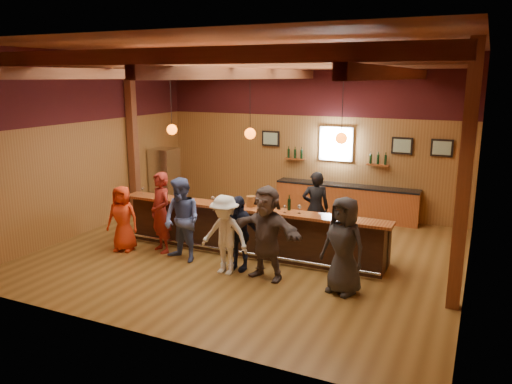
% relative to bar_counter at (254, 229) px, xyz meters
% --- Properties ---
extents(room, '(9.04, 9.00, 4.52)m').
position_rel_bar_counter_xyz_m(room, '(-0.02, -0.09, 2.69)').
color(room, brown).
rests_on(room, ground).
extents(bar_counter, '(6.30, 1.07, 1.11)m').
position_rel_bar_counter_xyz_m(bar_counter, '(0.00, 0.00, 0.00)').
color(bar_counter, black).
rests_on(bar_counter, ground).
extents(back_bar_cabinet, '(4.00, 0.52, 0.95)m').
position_rel_bar_counter_xyz_m(back_bar_cabinet, '(1.18, 3.57, -0.05)').
color(back_bar_cabinet, brown).
rests_on(back_bar_cabinet, ground).
extents(window, '(0.95, 0.09, 0.95)m').
position_rel_bar_counter_xyz_m(window, '(0.78, 3.80, 1.53)').
color(window, silver).
rests_on(window, room).
extents(framed_pictures, '(5.35, 0.05, 0.45)m').
position_rel_bar_counter_xyz_m(framed_pictures, '(1.65, 3.79, 1.58)').
color(framed_pictures, black).
rests_on(framed_pictures, room).
extents(wine_shelves, '(3.00, 0.18, 0.30)m').
position_rel_bar_counter_xyz_m(wine_shelves, '(0.78, 3.73, 1.10)').
color(wine_shelves, brown).
rests_on(wine_shelves, room).
extents(pendant_lights, '(4.24, 0.24, 1.37)m').
position_rel_bar_counter_xyz_m(pendant_lights, '(-0.02, -0.15, 2.19)').
color(pendant_lights, black).
rests_on(pendant_lights, room).
extents(stainless_fridge, '(0.70, 0.70, 1.80)m').
position_rel_bar_counter_xyz_m(stainless_fridge, '(-4.12, 2.45, 0.38)').
color(stainless_fridge, silver).
rests_on(stainless_fridge, ground).
extents(customer_orange, '(0.82, 0.63, 1.51)m').
position_rel_bar_counter_xyz_m(customer_orange, '(-2.73, -1.20, 0.23)').
color(customer_orange, red).
rests_on(customer_orange, ground).
extents(customer_redvest, '(0.80, 0.70, 1.83)m').
position_rel_bar_counter_xyz_m(customer_redvest, '(-1.89, -0.90, 0.39)').
color(customer_redvest, maroon).
rests_on(customer_redvest, ground).
extents(customer_denim, '(1.02, 0.88, 1.82)m').
position_rel_bar_counter_xyz_m(customer_denim, '(-1.14, -1.19, 0.39)').
color(customer_denim, '#4B5B96').
rests_on(customer_denim, ground).
extents(customer_white, '(1.09, 0.68, 1.63)m').
position_rel_bar_counter_xyz_m(customer_white, '(0.04, -1.45, 0.29)').
color(customer_white, white).
rests_on(customer_white, ground).
extents(customer_navy, '(0.93, 0.43, 1.56)m').
position_rel_bar_counter_xyz_m(customer_navy, '(0.18, -1.12, 0.26)').
color(customer_navy, '#191D32').
rests_on(customer_navy, ground).
extents(customer_brown, '(1.80, 0.85, 1.87)m').
position_rel_bar_counter_xyz_m(customer_brown, '(0.88, -1.31, 0.41)').
color(customer_brown, '#554744').
rests_on(customer_brown, ground).
extents(customer_dark, '(1.03, 0.84, 1.81)m').
position_rel_bar_counter_xyz_m(customer_dark, '(2.43, -1.35, 0.38)').
color(customer_dark, '#2B2A2D').
rests_on(customer_dark, ground).
extents(bartender, '(0.74, 0.62, 1.75)m').
position_rel_bar_counter_xyz_m(bartender, '(1.09, 1.09, 0.35)').
color(bartender, black).
rests_on(bartender, ground).
extents(ice_bucket, '(0.21, 0.21, 0.23)m').
position_rel_bar_counter_xyz_m(ice_bucket, '(0.04, -0.23, 0.70)').
color(ice_bucket, brown).
rests_on(ice_bucket, bar_counter).
extents(bottle_a, '(0.07, 0.07, 0.31)m').
position_rel_bar_counter_xyz_m(bottle_a, '(0.42, -0.17, 0.71)').
color(bottle_a, black).
rests_on(bottle_a, bar_counter).
extents(bottle_b, '(0.07, 0.07, 0.33)m').
position_rel_bar_counter_xyz_m(bottle_b, '(0.91, -0.17, 0.72)').
color(bottle_b, black).
rests_on(bottle_b, bar_counter).
extents(glass_a, '(0.08, 0.08, 0.17)m').
position_rel_bar_counter_xyz_m(glass_a, '(-2.84, -0.27, 0.71)').
color(glass_a, silver).
rests_on(glass_a, bar_counter).
extents(glass_b, '(0.08, 0.08, 0.19)m').
position_rel_bar_counter_xyz_m(glass_b, '(-2.24, -0.40, 0.72)').
color(glass_b, silver).
rests_on(glass_b, bar_counter).
extents(glass_c, '(0.07, 0.07, 0.17)m').
position_rel_bar_counter_xyz_m(glass_c, '(-1.56, -0.33, 0.71)').
color(glass_c, silver).
rests_on(glass_c, bar_counter).
extents(glass_d, '(0.08, 0.08, 0.19)m').
position_rel_bar_counter_xyz_m(glass_d, '(-0.81, -0.41, 0.72)').
color(glass_d, silver).
rests_on(glass_d, bar_counter).
extents(glass_e, '(0.09, 0.09, 0.20)m').
position_rel_bar_counter_xyz_m(glass_e, '(-0.41, -0.28, 0.73)').
color(glass_e, silver).
rests_on(glass_e, bar_counter).
extents(glass_f, '(0.07, 0.07, 0.16)m').
position_rel_bar_counter_xyz_m(glass_f, '(0.90, -0.38, 0.70)').
color(glass_f, silver).
rests_on(glass_f, bar_counter).
extents(glass_g, '(0.09, 0.09, 0.19)m').
position_rel_bar_counter_xyz_m(glass_g, '(1.20, -0.32, 0.73)').
color(glass_g, silver).
rests_on(glass_g, bar_counter).
extents(glass_h, '(0.08, 0.08, 0.17)m').
position_rel_bar_counter_xyz_m(glass_h, '(1.94, -0.30, 0.71)').
color(glass_h, silver).
rests_on(glass_h, bar_counter).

